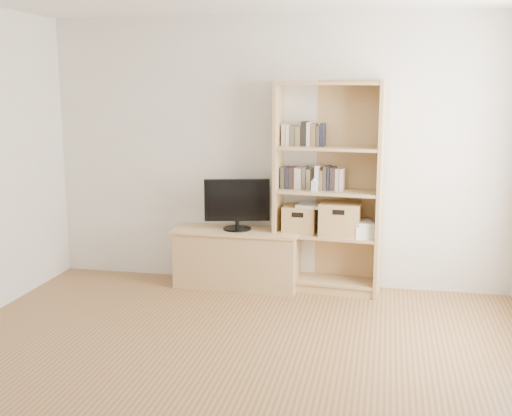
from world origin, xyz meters
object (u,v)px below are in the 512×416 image
(baby_monitor, at_px, (314,186))
(basket_right, at_px, (340,219))
(television, at_px, (237,204))
(laptop, at_px, (317,206))
(bookshelf, at_px, (328,188))
(tv_stand, at_px, (237,259))
(basket_left, at_px, (300,219))

(baby_monitor, height_order, basket_right, baby_monitor)
(television, relative_size, laptop, 1.80)
(bookshelf, bearing_deg, laptop, -176.04)
(baby_monitor, bearing_deg, television, -174.23)
(bookshelf, height_order, laptop, bookshelf)
(tv_stand, distance_m, baby_monitor, 1.06)
(tv_stand, relative_size, television, 1.89)
(television, bearing_deg, laptop, -10.41)
(bookshelf, height_order, basket_right, bookshelf)
(baby_monitor, bearing_deg, laptop, 92.52)
(baby_monitor, relative_size, laptop, 0.29)
(basket_right, bearing_deg, television, -175.94)
(television, bearing_deg, basket_left, -8.03)
(bookshelf, relative_size, baby_monitor, 19.79)
(bookshelf, bearing_deg, tv_stand, -172.13)
(basket_right, height_order, laptop, basket_right)
(baby_monitor, bearing_deg, bookshelf, 50.14)
(television, xyz_separation_m, basket_right, (0.99, 0.03, -0.11))
(laptop, bearing_deg, television, -168.74)
(baby_monitor, bearing_deg, basket_left, 150.98)
(tv_stand, bearing_deg, basket_right, 2.81)
(tv_stand, relative_size, laptop, 3.40)
(tv_stand, distance_m, television, 0.54)
(tv_stand, relative_size, basket_right, 3.17)
(television, bearing_deg, basket_right, -12.24)
(basket_left, height_order, laptop, laptop)
(tv_stand, relative_size, bookshelf, 0.59)
(basket_left, distance_m, basket_right, 0.39)
(tv_stand, xyz_separation_m, basket_right, (0.99, 0.03, 0.44))
(basket_right, bearing_deg, bookshelf, 174.87)
(bookshelf, height_order, basket_left, bookshelf)
(laptop, bearing_deg, bookshelf, 6.81)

